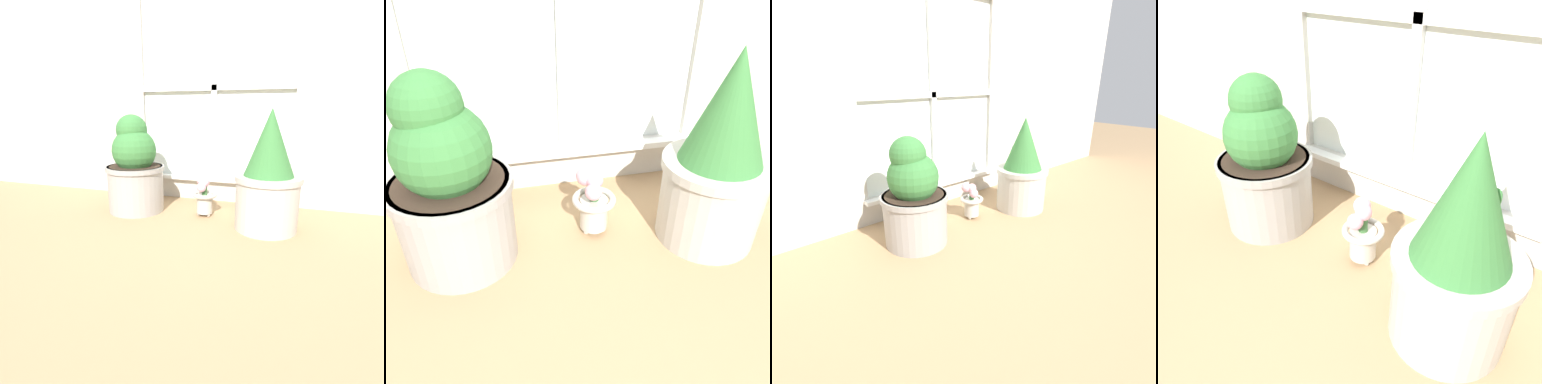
{
  "view_description": "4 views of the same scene",
  "coord_description": "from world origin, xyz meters",
  "views": [
    {
      "loc": [
        0.5,
        -1.39,
        0.61
      ],
      "look_at": [
        -0.04,
        0.25,
        0.15
      ],
      "focal_mm": 28.0,
      "sensor_mm": 36.0,
      "label": 1
    },
    {
      "loc": [
        -0.25,
        -0.73,
        0.85
      ],
      "look_at": [
        -0.02,
        0.26,
        0.18
      ],
      "focal_mm": 35.0,
      "sensor_mm": 36.0,
      "label": 2
    },
    {
      "loc": [
        -1.17,
        -1.06,
        0.87
      ],
      "look_at": [
        -0.04,
        0.26,
        0.2
      ],
      "focal_mm": 28.0,
      "sensor_mm": 36.0,
      "label": 3
    },
    {
      "loc": [
        0.62,
        -0.56,
        0.93
      ],
      "look_at": [
        -0.0,
        0.25,
        0.28
      ],
      "focal_mm": 35.0,
      "sensor_mm": 36.0,
      "label": 4
    }
  ],
  "objects": [
    {
      "name": "potted_plant_left",
      "position": [
        -0.41,
        0.24,
        0.26
      ],
      "size": [
        0.36,
        0.36,
        0.6
      ],
      "color": "#9E9993",
      "rests_on": "ground_plane"
    },
    {
      "name": "ground_plane",
      "position": [
        0.0,
        0.0,
        0.0
      ],
      "size": [
        10.0,
        10.0,
        0.0
      ],
      "primitive_type": "plane",
      "color": "tan"
    },
    {
      "name": "flower_vase",
      "position": [
        0.03,
        0.27,
        0.12
      ],
      "size": [
        0.15,
        0.15,
        0.24
      ],
      "color": "#BCB7AD",
      "rests_on": "ground_plane"
    },
    {
      "name": "wall_with_window",
      "position": [
        0.0,
        0.63,
        1.28
      ],
      "size": [
        4.4,
        0.1,
        2.5
      ],
      "color": "beige",
      "rests_on": "ground_plane"
    },
    {
      "name": "potted_plant_right",
      "position": [
        0.41,
        0.17,
        0.28
      ],
      "size": [
        0.35,
        0.35,
        0.63
      ],
      "color": "#B7B2A8",
      "rests_on": "ground_plane"
    }
  ]
}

